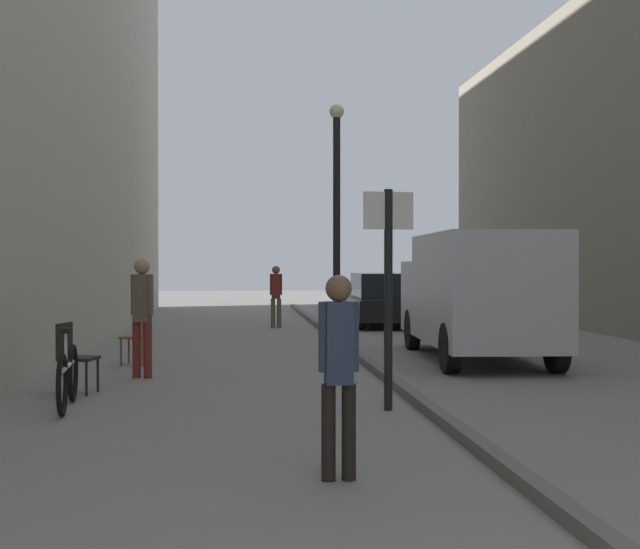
{
  "coord_description": "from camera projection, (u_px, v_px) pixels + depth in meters",
  "views": [
    {
      "loc": [
        -0.64,
        -1.27,
        1.74
      ],
      "look_at": [
        0.94,
        14.73,
        1.52
      ],
      "focal_mm": 47.94,
      "sensor_mm": 36.0,
      "label": 1
    }
  ],
  "objects": [
    {
      "name": "pedestrian_main_foreground",
      "position": [
        339.0,
        362.0,
        6.79
      ],
      "size": [
        0.33,
        0.21,
        1.64
      ],
      "rotation": [
        0.0,
        0.0,
        0.04
      ],
      "color": "black",
      "rests_on": "ground_plane"
    },
    {
      "name": "cafe_chair_by_doorway",
      "position": [
        140.0,
        333.0,
        14.51
      ],
      "size": [
        0.53,
        0.53,
        0.94
      ],
      "rotation": [
        0.0,
        0.0,
        1.35
      ],
      "color": "brown",
      "rests_on": "ground_plane"
    },
    {
      "name": "delivery_van",
      "position": [
        476.0,
        292.0,
        15.23
      ],
      "size": [
        2.17,
        5.46,
        2.24
      ],
      "rotation": [
        0.0,
        0.0,
        -0.05
      ],
      "color": "#B7B7BC",
      "rests_on": "ground_plane"
    },
    {
      "name": "lamp_post",
      "position": [
        337.0,
        211.0,
        16.25
      ],
      "size": [
        0.28,
        0.28,
        4.76
      ],
      "color": "black",
      "rests_on": "ground_plane"
    },
    {
      "name": "kerb_strip",
      "position": [
        377.0,
        369.0,
        13.45
      ],
      "size": [
        0.16,
        40.0,
        0.12
      ],
      "primitive_type": "cube",
      "color": "#615F5B",
      "rests_on": "ground_plane"
    },
    {
      "name": "ground_plane",
      "position": [
        277.0,
        374.0,
        13.29
      ],
      "size": [
        80.0,
        80.0,
        0.0
      ],
      "primitive_type": "plane",
      "color": "gray"
    },
    {
      "name": "cafe_chair_near_window",
      "position": [
        72.0,
        353.0,
        11.3
      ],
      "size": [
        0.53,
        0.53,
        0.94
      ],
      "rotation": [
        0.0,
        0.0,
        4.47
      ],
      "color": "black",
      "rests_on": "ground_plane"
    },
    {
      "name": "parked_car",
      "position": [
        383.0,
        300.0,
        23.58
      ],
      "size": [
        1.92,
        4.24,
        1.45
      ],
      "rotation": [
        0.0,
        0.0,
        -0.02
      ],
      "color": "black",
      "rests_on": "ground_plane"
    },
    {
      "name": "bicycle_leaning",
      "position": [
        68.0,
        377.0,
        10.13
      ],
      "size": [
        0.19,
        1.77,
        0.98
      ],
      "rotation": [
        0.0,
        0.0,
        0.07
      ],
      "color": "black",
      "rests_on": "ground_plane"
    },
    {
      "name": "pedestrian_far_crossing",
      "position": [
        276.0,
        292.0,
        22.8
      ],
      "size": [
        0.33,
        0.22,
        1.66
      ],
      "rotation": [
        0.0,
        0.0,
        3.0
      ],
      "color": "brown",
      "rests_on": "ground_plane"
    },
    {
      "name": "pedestrian_mid_block",
      "position": [
        142.0,
        309.0,
        12.83
      ],
      "size": [
        0.35,
        0.26,
        1.8
      ],
      "rotation": [
        0.0,
        0.0,
        -0.31
      ],
      "color": "maroon",
      "rests_on": "ground_plane"
    },
    {
      "name": "street_sign_post",
      "position": [
        388.0,
        279.0,
        10.02
      ],
      "size": [
        0.6,
        0.1,
        2.6
      ],
      "rotation": [
        0.0,
        0.0,
        3.24
      ],
      "color": "black",
      "rests_on": "ground_plane"
    }
  ]
}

